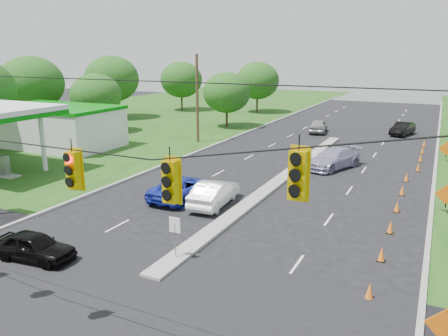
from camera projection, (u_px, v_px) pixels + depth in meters
The scene contains 35 objects.
ground at pixel (78, 335), 14.39m from camera, with size 160.00×160.00×0.00m, color black.
grass_left at pixel (1, 145), 44.59m from camera, with size 40.00×160.00×0.06m, color #1E4714.
cross_street at pixel (78, 335), 14.39m from camera, with size 160.00×14.00×0.02m, color black.
curb_left at pixel (218, 144), 44.73m from camera, with size 0.25×110.00×0.16m, color gray.
curb_right at pixel (436, 166), 36.08m from camera, with size 0.25×110.00×0.16m, color gray.
median at pixel (284, 178), 32.60m from camera, with size 1.00×34.00×0.18m, color gray.
median_sign at pixel (175, 230), 19.22m from camera, with size 0.55×0.06×2.05m.
signal_span at pixel (36, 201), 12.28m from camera, with size 25.60×0.32×9.00m.
utility_pole_far_left at pixel (197, 99), 44.62m from camera, with size 0.28×0.28×9.00m, color #422D1C.
gas_station at pixel (45, 124), 41.42m from camera, with size 18.40×19.70×5.20m.
cone_1 at pixel (369, 291), 16.39m from camera, with size 0.32×0.32×0.70m, color orange.
cone_2 at pixel (382, 254), 19.43m from camera, with size 0.32×0.32×0.70m, color orange.
cone_3 at pixel (390, 227), 22.46m from camera, with size 0.32×0.32×0.70m, color orange.
cone_4 at pixel (397, 206), 25.50m from camera, with size 0.32×0.32×0.70m, color orange.
cone_5 at pixel (402, 190), 28.53m from camera, with size 0.32×0.32×0.70m, color orange.
cone_6 at pixel (407, 177), 31.57m from camera, with size 0.32×0.32×0.70m, color orange.
cone_7 at pixel (418, 167), 34.35m from camera, with size 0.32×0.32×0.70m, color orange.
cone_8 at pixel (421, 158), 37.38m from camera, with size 0.32×0.32×0.70m, color orange.
cone_9 at pixel (422, 150), 40.42m from camera, with size 0.32×0.32×0.70m, color orange.
cone_10 at pixel (424, 143), 43.45m from camera, with size 0.32×0.32×0.70m, color orange.
work_sign_0 at pixel (447, 328), 12.95m from camera, with size 1.27×0.58×1.37m.
work_sign_1 at pixel (447, 195), 25.09m from camera, with size 1.27×0.58×1.37m.
work_sign_2 at pixel (447, 149), 37.24m from camera, with size 1.27×0.58×1.37m.
tree_2 at pixel (96, 95), 50.45m from camera, with size 5.88×5.88×6.86m.
tree_3 at pixel (112, 79), 61.38m from camera, with size 7.56×7.56×8.82m.
tree_4 at pixel (181, 80), 70.23m from camera, with size 6.72×6.72×7.84m.
tree_5 at pixel (227, 93), 53.98m from camera, with size 5.88×5.88×6.86m.
tree_6 at pixel (257, 81), 67.69m from camera, with size 6.72×6.72×7.84m.
tree_14 at pixel (32, 83), 51.83m from camera, with size 7.56×7.56×8.82m.
black_sedan at pixel (34, 247), 19.47m from camera, with size 1.54×3.84×1.31m, color black.
white_sedan at pixel (214, 193), 26.58m from camera, with size 1.64×4.71×1.55m, color white.
blue_pickup at pixel (181, 187), 27.85m from camera, with size 2.39×5.18×1.44m, color #1C2BAF.
silver_car_far at pixel (333, 159), 35.19m from camera, with size 2.24×5.52×1.60m, color #9C94B8.
silver_car_oncoming at pixel (318, 126), 51.18m from camera, with size 1.87×4.65×1.58m, color gray.
dark_car_receding at pixel (403, 129), 49.61m from camera, with size 1.58×4.52×1.49m, color black.
Camera 1 is at (9.87, -9.09, 8.99)m, focal length 35.00 mm.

